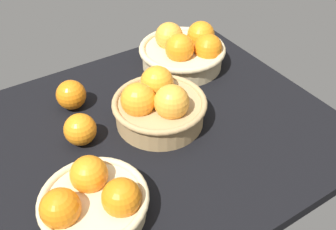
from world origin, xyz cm
name	(u,v)px	position (x,y,z in cm)	size (l,w,h in cm)	color
market_tray	(158,131)	(0.00, 0.00, 1.50)	(84.00, 72.00, 3.00)	black
basket_near_left	(93,201)	(-23.11, -15.01, 7.06)	(20.90, 20.90, 10.07)	#D3BC8C
basket_far_right	(185,50)	(21.14, 19.62, 7.89)	(25.18, 25.18, 12.03)	#D3BC8C
basket_center	(158,105)	(1.34, 1.77, 8.10)	(22.86, 22.86, 12.49)	tan
loose_orange_front_gap	(71,95)	(-14.36, 18.52, 6.79)	(7.58, 7.58, 7.58)	orange
loose_orange_back_gap	(80,129)	(-17.45, 5.15, 6.73)	(7.47, 7.47, 7.47)	orange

